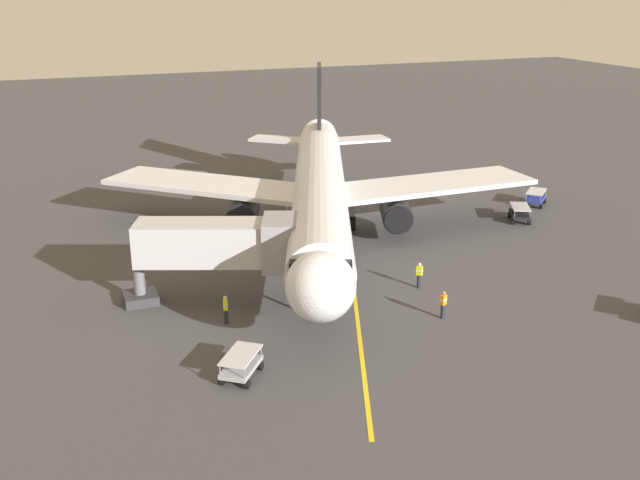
% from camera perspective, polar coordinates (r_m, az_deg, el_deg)
% --- Properties ---
extents(ground_plane, '(220.00, 220.00, 0.00)m').
position_cam_1_polar(ground_plane, '(57.42, -1.29, 0.35)').
color(ground_plane, '#424244').
extents(apron_lead_in_line, '(14.64, 37.40, 0.01)m').
position_cam_1_polar(apron_lead_in_line, '(50.68, 2.44, -2.29)').
color(apron_lead_in_line, yellow).
rests_on(apron_lead_in_line, ground).
extents(airplane, '(32.47, 38.76, 11.50)m').
position_cam_1_polar(airplane, '(54.93, -0.03, 3.85)').
color(airplane, silver).
rests_on(airplane, ground).
extents(jet_bridge, '(11.28, 6.45, 5.40)m').
position_cam_1_polar(jet_bridge, '(44.55, -6.91, -0.36)').
color(jet_bridge, '#B7B7BC').
rests_on(jet_bridge, ground).
extents(ground_crew_marshaller, '(0.47, 0.41, 1.71)m').
position_cam_1_polar(ground_crew_marshaller, '(43.80, 9.45, -4.90)').
color(ground_crew_marshaller, '#23232D').
rests_on(ground_crew_marshaller, ground).
extents(ground_crew_wing_walker, '(0.31, 0.43, 1.71)m').
position_cam_1_polar(ground_crew_wing_walker, '(42.93, -7.26, -5.30)').
color(ground_crew_wing_walker, '#23232D').
rests_on(ground_crew_wing_walker, ground).
extents(ground_crew_loader, '(0.46, 0.46, 1.71)m').
position_cam_1_polar(ground_crew_loader, '(47.82, 7.63, -2.67)').
color(ground_crew_loader, '#23232D').
rests_on(ground_crew_loader, ground).
extents(baggage_cart_near_nose, '(2.85, 2.80, 1.27)m').
position_cam_1_polar(baggage_cart_near_nose, '(67.81, 16.23, 3.14)').
color(baggage_cart_near_nose, '#2D3899').
rests_on(baggage_cart_near_nose, ground).
extents(baggage_cart_portside, '(2.44, 2.95, 1.27)m').
position_cam_1_polar(baggage_cart_portside, '(62.85, 15.10, 1.99)').
color(baggage_cart_portside, black).
rests_on(baggage_cart_portside, ground).
extents(baggage_cart_rear_apron, '(2.68, 2.92, 1.27)m').
position_cam_1_polar(baggage_cart_rear_apron, '(37.44, -6.08, -9.54)').
color(baggage_cart_rear_apron, '#9E9EA3').
rests_on(baggage_cart_rear_apron, ground).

